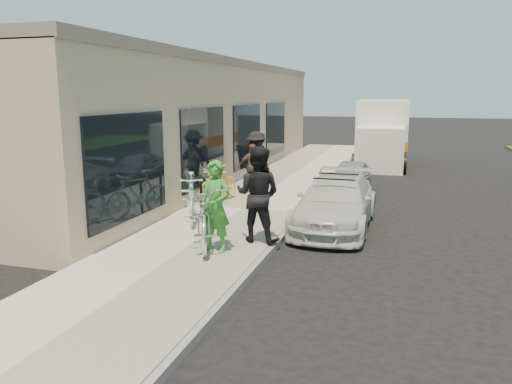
# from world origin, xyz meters

# --- Properties ---
(ground) EXTENTS (120.00, 120.00, 0.00)m
(ground) POSITION_xyz_m (0.00, 0.00, 0.00)
(ground) COLOR black
(ground) RESTS_ON ground
(sidewalk) EXTENTS (3.00, 34.00, 0.15)m
(sidewalk) POSITION_xyz_m (-2.00, 3.00, 0.07)
(sidewalk) COLOR #B6AFA4
(sidewalk) RESTS_ON ground
(curb) EXTENTS (0.12, 34.00, 0.13)m
(curb) POSITION_xyz_m (-0.45, 3.00, 0.07)
(curb) COLOR gray
(curb) RESTS_ON ground
(storefront) EXTENTS (3.60, 20.00, 4.22)m
(storefront) POSITION_xyz_m (-5.24, 7.99, 2.12)
(storefront) COLOR tan
(storefront) RESTS_ON ground
(bike_rack) EXTENTS (0.31, 0.63, 0.96)m
(bike_rack) POSITION_xyz_m (-2.77, 2.07, 0.73)
(bike_rack) COLOR black
(bike_rack) RESTS_ON sidewalk
(sandwich_board) EXTENTS (0.87, 0.87, 1.09)m
(sandwich_board) POSITION_xyz_m (-3.34, 8.41, 0.71)
(sandwich_board) COLOR black
(sandwich_board) RESTS_ON sidewalk
(sedan_white) EXTENTS (1.70, 4.12, 1.23)m
(sedan_white) POSITION_xyz_m (0.49, 2.40, 0.60)
(sedan_white) COLOR silver
(sedan_white) RESTS_ON ground
(sedan_silver) EXTENTS (1.22, 2.98, 1.01)m
(sedan_silver) POSITION_xyz_m (0.36, 6.78, 0.51)
(sedan_silver) COLOR #ABAAB0
(sedan_silver) RESTS_ON ground
(moving_truck) EXTENTS (2.24, 5.74, 2.80)m
(moving_truck) POSITION_xyz_m (0.93, 13.78, 1.24)
(moving_truck) COLOR white
(moving_truck) RESTS_ON ground
(tandem_bike) EXTENTS (1.67, 2.48, 1.23)m
(tandem_bike) POSITION_xyz_m (-1.73, -0.18, 0.77)
(tandem_bike) COLOR silver
(tandem_bike) RESTS_ON sidewalk
(woman_rider) EXTENTS (0.69, 0.51, 1.74)m
(woman_rider) POSITION_xyz_m (-1.37, -0.53, 1.02)
(woman_rider) COLOR #33892D
(woman_rider) RESTS_ON sidewalk
(man_standing) EXTENTS (0.99, 0.80, 1.92)m
(man_standing) POSITION_xyz_m (-0.80, 0.34, 1.11)
(man_standing) COLOR black
(man_standing) RESTS_ON sidewalk
(cruiser_bike_a) EXTENTS (1.24, 1.91, 1.12)m
(cruiser_bike_a) POSITION_xyz_m (-2.74, 1.44, 0.71)
(cruiser_bike_a) COLOR #99E4C9
(cruiser_bike_a) RESTS_ON sidewalk
(cruiser_bike_b) EXTENTS (1.16, 1.85, 0.92)m
(cruiser_bike_b) POSITION_xyz_m (-2.99, 3.61, 0.61)
(cruiser_bike_b) COLOR #99E4C9
(cruiser_bike_b) RESTS_ON sidewalk
(cruiser_bike_c) EXTENTS (0.92, 1.74, 1.01)m
(cruiser_bike_c) POSITION_xyz_m (-2.90, 3.56, 0.65)
(cruiser_bike_c) COLOR gold
(cruiser_bike_c) RESTS_ON sidewalk
(bystander_a) EXTENTS (1.34, 1.23, 1.81)m
(bystander_a) POSITION_xyz_m (-2.39, 5.55, 1.06)
(bystander_a) COLOR black
(bystander_a) RESTS_ON sidewalk
(bystander_b) EXTENTS (0.93, 0.61, 1.47)m
(bystander_b) POSITION_xyz_m (-2.47, 5.32, 0.88)
(bystander_b) COLOR brown
(bystander_b) RESTS_ON sidewalk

